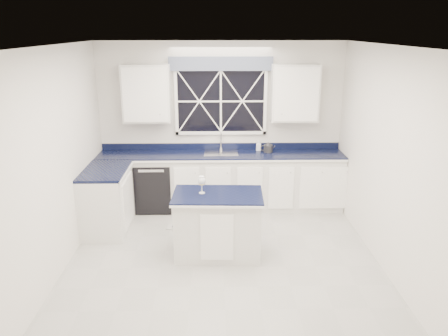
{
  "coord_description": "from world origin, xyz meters",
  "views": [
    {
      "loc": [
        -0.09,
        -4.87,
        2.89
      ],
      "look_at": [
        0.01,
        0.4,
        1.19
      ],
      "focal_mm": 35.0,
      "sensor_mm": 36.0,
      "label": 1
    }
  ],
  "objects_px": {
    "faucet": "(221,141)",
    "wine_glass": "(202,182)",
    "soap_bottle": "(259,145)",
    "kettle": "(268,147)",
    "dishwasher": "(155,185)",
    "island": "(218,224)"
  },
  "relations": [
    {
      "from": "faucet",
      "to": "wine_glass",
      "type": "distance_m",
      "value": 1.78
    },
    {
      "from": "soap_bottle",
      "to": "wine_glass",
      "type": "bearing_deg",
      "value": -117.17
    },
    {
      "from": "faucet",
      "to": "kettle",
      "type": "relative_size",
      "value": 1.24
    },
    {
      "from": "dishwasher",
      "to": "faucet",
      "type": "relative_size",
      "value": 2.72
    },
    {
      "from": "wine_glass",
      "to": "faucet",
      "type": "bearing_deg",
      "value": 81.26
    },
    {
      "from": "dishwasher",
      "to": "wine_glass",
      "type": "relative_size",
      "value": 3.58
    },
    {
      "from": "dishwasher",
      "to": "kettle",
      "type": "distance_m",
      "value": 1.97
    },
    {
      "from": "dishwasher",
      "to": "wine_glass",
      "type": "height_order",
      "value": "wine_glass"
    },
    {
      "from": "dishwasher",
      "to": "island",
      "type": "xyz_separation_m",
      "value": [
        1.03,
        -1.6,
        0.02
      ]
    },
    {
      "from": "faucet",
      "to": "wine_glass",
      "type": "bearing_deg",
      "value": -98.74
    },
    {
      "from": "faucet",
      "to": "soap_bottle",
      "type": "bearing_deg",
      "value": -0.91
    },
    {
      "from": "faucet",
      "to": "kettle",
      "type": "bearing_deg",
      "value": -8.96
    },
    {
      "from": "faucet",
      "to": "wine_glass",
      "type": "xyz_separation_m",
      "value": [
        -0.27,
        -1.76,
        -0.08
      ]
    },
    {
      "from": "dishwasher",
      "to": "island",
      "type": "height_order",
      "value": "island"
    },
    {
      "from": "kettle",
      "to": "wine_glass",
      "type": "bearing_deg",
      "value": -117.94
    },
    {
      "from": "kettle",
      "to": "dishwasher",
      "type": "bearing_deg",
      "value": -173.22
    },
    {
      "from": "faucet",
      "to": "soap_bottle",
      "type": "distance_m",
      "value": 0.63
    },
    {
      "from": "faucet",
      "to": "island",
      "type": "relative_size",
      "value": 0.26
    },
    {
      "from": "kettle",
      "to": "soap_bottle",
      "type": "height_order",
      "value": "kettle"
    },
    {
      "from": "dishwasher",
      "to": "kettle",
      "type": "bearing_deg",
      "value": 2.23
    },
    {
      "from": "dishwasher",
      "to": "island",
      "type": "bearing_deg",
      "value": -57.14
    },
    {
      "from": "dishwasher",
      "to": "kettle",
      "type": "relative_size",
      "value": 3.38
    }
  ]
}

